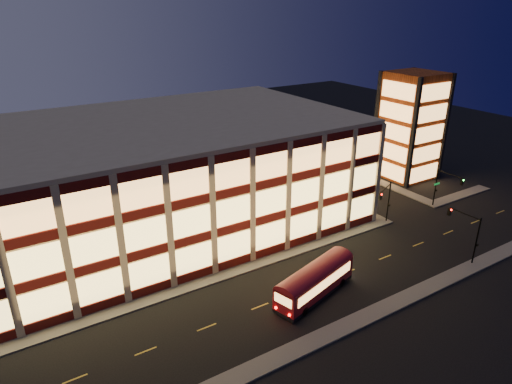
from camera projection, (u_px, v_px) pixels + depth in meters
ground at (246, 273)px, 51.78m from camera, size 200.00×200.00×0.00m
sidewalk_office_south at (219, 276)px, 51.05m from camera, size 54.00×2.00×0.15m
sidewalk_office_east at (311, 185)px, 76.38m from camera, size 2.00×30.00×0.15m
sidewalk_tower_south at (458, 196)px, 72.30m from camera, size 14.00×2.00×0.15m
sidewalk_tower_west at (359, 173)px, 81.81m from camera, size 2.00×30.00×0.15m
sidewalk_near at (320, 338)px, 41.62m from camera, size 100.00×2.00×0.15m
office_building at (161, 174)px, 60.75m from camera, size 50.45×30.45×14.50m
stair_tower at (410, 126)px, 77.39m from camera, size 8.60×8.60×18.00m
traffic_signal_far at (386, 198)px, 61.36m from camera, size 3.79×1.87×6.00m
traffic_signal_right at (445, 183)px, 66.27m from camera, size 1.20×4.37×6.00m
traffic_signal_near at (467, 228)px, 53.21m from camera, size 0.32×4.45×6.00m
trolley_bus at (315, 279)px, 47.09m from camera, size 10.81×5.34×3.55m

